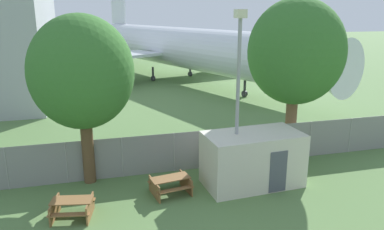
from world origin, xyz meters
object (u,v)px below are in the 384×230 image
object	(u,v)px
portable_cabin	(253,159)
picnic_bench_open_grass	(170,184)
picnic_bench_near_cabin	(72,206)
tree_left_of_cabin	(82,73)
tree_near_hangar	(296,52)
airplane	(178,47)

from	to	relation	value
portable_cabin	picnic_bench_open_grass	xyz separation A→B (m)	(-3.85, 0.04, -0.76)
portable_cabin	picnic_bench_near_cabin	size ratio (longest dim) A/B	2.53
picnic_bench_near_cabin	picnic_bench_open_grass	world-z (taller)	same
portable_cabin	picnic_bench_near_cabin	bearing A→B (deg)	-176.99
portable_cabin	tree_left_of_cabin	bearing A→B (deg)	159.57
tree_near_hangar	tree_left_of_cabin	world-z (taller)	tree_near_hangar
portable_cabin	picnic_bench_open_grass	bearing A→B (deg)	175.84
picnic_bench_near_cabin	picnic_bench_open_grass	xyz separation A→B (m)	(4.09, 0.96, 0.00)
airplane	tree_left_of_cabin	world-z (taller)	airplane
picnic_bench_open_grass	tree_left_of_cabin	world-z (taller)	tree_left_of_cabin
airplane	picnic_bench_near_cabin	world-z (taller)	airplane
tree_near_hangar	picnic_bench_near_cabin	bearing A→B (deg)	-160.65
picnic_bench_open_grass	tree_left_of_cabin	xyz separation A→B (m)	(-3.42, 2.16, 4.71)
picnic_bench_near_cabin	tree_left_of_cabin	size ratio (longest dim) A/B	0.23
picnic_bench_open_grass	tree_near_hangar	xyz separation A→B (m)	(7.53, 3.13, 5.19)
picnic_bench_near_cabin	tree_near_hangar	bearing A→B (deg)	19.35
tree_left_of_cabin	picnic_bench_open_grass	bearing A→B (deg)	-32.30
airplane	portable_cabin	size ratio (longest dim) A/B	9.06
picnic_bench_near_cabin	tree_near_hangar	size ratio (longest dim) A/B	0.21
airplane	tree_near_hangar	distance (m)	24.45
airplane	portable_cabin	bearing A→B (deg)	-27.41
portable_cabin	picnic_bench_open_grass	world-z (taller)	portable_cabin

